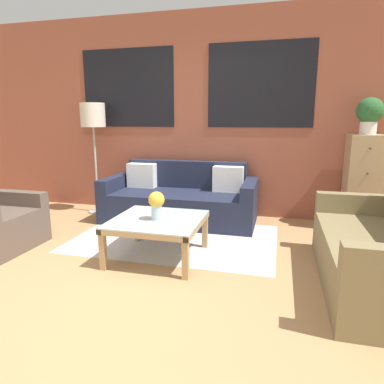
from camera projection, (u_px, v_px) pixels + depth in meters
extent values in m
plane|color=#AD7F51|center=(119.00, 285.00, 2.86)|extent=(16.00, 16.00, 0.00)
cube|color=brown|center=(192.00, 116.00, 4.88)|extent=(8.40, 0.08, 2.80)
cube|color=black|center=(128.00, 88.00, 4.98)|extent=(1.40, 0.01, 1.10)
cube|color=black|center=(260.00, 85.00, 4.52)|extent=(1.40, 0.01, 1.10)
cube|color=#BCB7B2|center=(176.00, 238.00, 3.98)|extent=(2.29, 1.52, 0.00)
cube|color=#1E2338|center=(178.00, 208.00, 4.55)|extent=(1.70, 0.72, 0.40)
cube|color=#1E2338|center=(187.00, 188.00, 4.92)|extent=(1.70, 0.16, 0.78)
cube|color=#1E2338|center=(116.00, 196.00, 4.83)|extent=(0.16, 0.88, 0.58)
cube|color=#1E2338|center=(249.00, 204.00, 4.38)|extent=(0.16, 0.88, 0.58)
cube|color=white|center=(142.00, 175.00, 4.88)|extent=(0.40, 0.16, 0.34)
cube|color=white|center=(228.00, 179.00, 4.58)|extent=(0.40, 0.16, 0.34)
cube|color=olive|center=(363.00, 262.00, 2.81)|extent=(0.64, 1.40, 0.42)
cube|color=olive|center=(356.00, 224.00, 3.50)|extent=(0.80, 0.14, 0.62)
cube|color=brown|center=(16.00, 215.00, 3.93)|extent=(0.80, 0.14, 0.56)
cube|color=silver|center=(158.00, 219.00, 3.34)|extent=(0.86, 0.86, 0.01)
cube|color=tan|center=(142.00, 235.00, 2.97)|extent=(0.86, 0.05, 0.05)
cube|color=tan|center=(170.00, 212.00, 3.73)|extent=(0.86, 0.05, 0.05)
cube|color=tan|center=(120.00, 219.00, 3.45)|extent=(0.05, 0.86, 0.05)
cube|color=tan|center=(198.00, 225.00, 3.25)|extent=(0.05, 0.86, 0.05)
cube|color=tan|center=(103.00, 249.00, 3.11)|extent=(0.06, 0.06, 0.39)
cube|color=tan|center=(186.00, 258.00, 2.92)|extent=(0.05, 0.06, 0.39)
cube|color=tan|center=(137.00, 224.00, 3.85)|extent=(0.06, 0.06, 0.39)
cube|color=tan|center=(205.00, 230.00, 3.66)|extent=(0.05, 0.06, 0.39)
cylinder|color=#B2B2B7|center=(98.00, 211.00, 5.11)|extent=(0.28, 0.28, 0.02)
cylinder|color=#B2B2B7|center=(96.00, 170.00, 4.98)|extent=(0.03, 0.03, 1.23)
cylinder|color=beige|center=(93.00, 115.00, 4.82)|extent=(0.34, 0.34, 0.33)
cube|color=tan|center=(362.00, 183.00, 4.22)|extent=(0.40, 0.42, 1.18)
sphere|color=#38332D|center=(370.00, 148.00, 3.93)|extent=(0.02, 0.02, 0.02)
sphere|color=#38332D|center=(368.00, 174.00, 3.99)|extent=(0.02, 0.02, 0.02)
sphere|color=#38332D|center=(365.00, 198.00, 4.05)|extent=(0.02, 0.02, 0.02)
sphere|color=#38332D|center=(362.00, 222.00, 4.11)|extent=(0.02, 0.02, 0.02)
cylinder|color=silver|center=(368.00, 128.00, 4.08)|extent=(0.19, 0.19, 0.15)
sphere|color=#285B2D|center=(370.00, 110.00, 4.04)|extent=(0.31, 0.31, 0.31)
cylinder|color=#ADBCC6|center=(157.00, 212.00, 3.29)|extent=(0.10, 0.10, 0.15)
sphere|color=gold|center=(156.00, 200.00, 3.26)|extent=(0.16, 0.16, 0.16)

